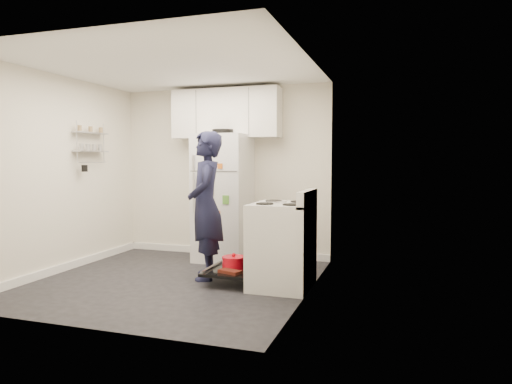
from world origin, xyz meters
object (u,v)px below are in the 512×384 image
(electric_range, at_px, (281,246))
(refrigerator, at_px, (223,197))
(open_oven_door, at_px, (233,267))
(person, at_px, (206,205))

(electric_range, relative_size, refrigerator, 0.59)
(open_oven_door, bearing_deg, electric_range, -0.88)
(refrigerator, bearing_deg, electric_range, -43.89)
(refrigerator, bearing_deg, person, -79.88)
(electric_range, xyz_separation_m, open_oven_door, (-0.58, 0.01, -0.28))
(refrigerator, height_order, person, refrigerator)
(open_oven_door, distance_m, person, 0.80)
(open_oven_door, bearing_deg, person, 167.31)
(electric_range, height_order, person, person)
(electric_range, xyz_separation_m, refrigerator, (-1.14, 1.10, 0.43))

